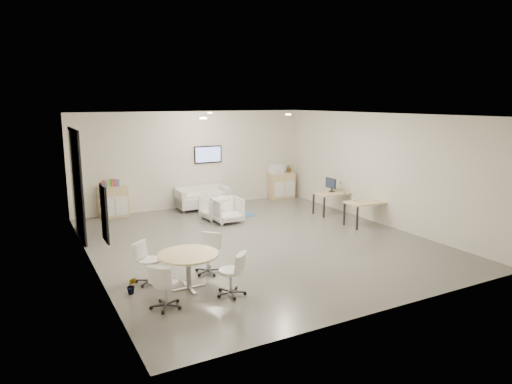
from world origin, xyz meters
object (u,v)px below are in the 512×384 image
object	(u,v)px
loveseat	(202,198)
round_table	(188,258)
desk_rear	(335,195)
armchair_left	(215,207)
sideboard_left	(113,202)
sideboard_right	(281,185)
armchair_right	(227,209)
desk_front	(368,204)

from	to	relation	value
loveseat	round_table	distance (m)	6.67
desk_rear	armchair_left	bearing A→B (deg)	163.12
sideboard_left	sideboard_right	size ratio (longest dim) A/B	1.02
armchair_left	armchair_right	xyz separation A→B (m)	(0.18, -0.53, 0.02)
sideboard_left	round_table	bearing A→B (deg)	-88.54
desk_rear	desk_front	distance (m)	1.55
round_table	armchair_left	bearing A→B (deg)	61.60
armchair_left	desk_front	size ratio (longest dim) A/B	0.57
loveseat	desk_front	size ratio (longest dim) A/B	1.26
loveseat	armchair_right	world-z (taller)	armchair_right
sideboard_right	armchair_right	bearing A→B (deg)	-145.45
desk_front	armchair_right	bearing A→B (deg)	150.78
desk_rear	sideboard_right	bearing A→B (deg)	95.79
loveseat	armchair_right	xyz separation A→B (m)	(0.00, -2.02, 0.06)
armchair_left	round_table	world-z (taller)	armchair_left
armchair_left	armchair_right	bearing A→B (deg)	13.46
desk_rear	round_table	distance (m)	7.06
sideboard_left	round_table	xyz separation A→B (m)	(0.16, -6.29, 0.14)
sideboard_right	round_table	world-z (taller)	sideboard_right
sideboard_left	desk_rear	xyz separation A→B (m)	(6.30, -2.80, 0.13)
sideboard_left	desk_rear	distance (m)	6.90
loveseat	desk_rear	size ratio (longest dim) A/B	1.30
armchair_left	armchair_right	size ratio (longest dim) A/B	0.94
sideboard_left	desk_front	bearing A→B (deg)	-34.64
armchair_left	desk_front	world-z (taller)	armchair_left
sideboard_left	desk_front	distance (m)	7.66
loveseat	armchair_right	bearing A→B (deg)	-89.90
loveseat	armchair_left	size ratio (longest dim) A/B	2.24
sideboard_right	desk_front	bearing A→B (deg)	-86.51
armchair_left	round_table	bearing A→B (deg)	-33.85
sideboard_right	desk_rear	distance (m)	2.81
armchair_left	round_table	xyz separation A→B (m)	(-2.49, -4.61, 0.24)
desk_rear	round_table	xyz separation A→B (m)	(-6.14, -3.49, 0.00)
sideboard_left	armchair_left	size ratio (longest dim) A/B	1.27
desk_rear	desk_front	world-z (taller)	desk_front
desk_front	armchair_left	bearing A→B (deg)	146.26
armchair_right	desk_front	distance (m)	4.08
sideboard_left	armchair_right	distance (m)	3.60
armchair_right	desk_front	xyz separation A→B (m)	(3.46, -2.14, 0.21)
sideboard_left	desk_rear	bearing A→B (deg)	-23.97
loveseat	round_table	size ratio (longest dim) A/B	1.48
desk_rear	sideboard_left	bearing A→B (deg)	156.30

